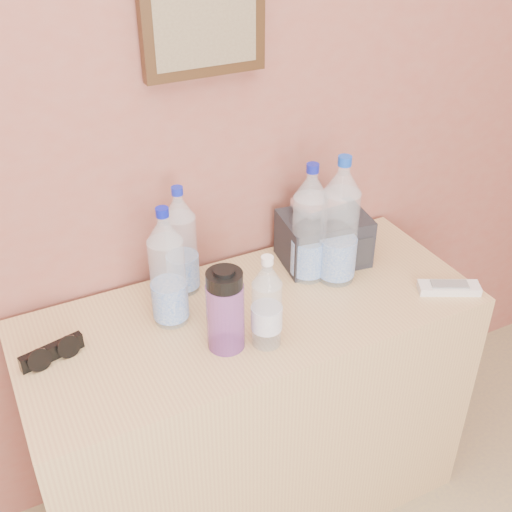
{
  "coord_description": "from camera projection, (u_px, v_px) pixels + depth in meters",
  "views": [
    {
      "loc": [
        -0.17,
        0.57,
        1.74
      ],
      "look_at": [
        0.4,
        1.71,
        0.92
      ],
      "focal_mm": 45.0,
      "sensor_mm": 36.0,
      "label": 1
    }
  ],
  "objects": [
    {
      "name": "foil_packet",
      "position": [
        319.0,
        204.0,
        1.75
      ],
      "size": [
        0.13,
        0.11,
        0.02
      ],
      "primitive_type": "cube",
      "rotation": [
        0.0,
        0.0,
        0.08
      ],
      "color": "silver",
      "rests_on": "toiletry_bag"
    },
    {
      "name": "pet_large_c",
      "position": [
        310.0,
        229.0,
        1.69
      ],
      "size": [
        0.09,
        0.09,
        0.33
      ],
      "rotation": [
        0.0,
        0.0,
        -0.04
      ],
      "color": "white",
      "rests_on": "dresser"
    },
    {
      "name": "picture_frame",
      "position": [
        204.0,
        21.0,
        1.45
      ],
      "size": [
        0.3,
        0.03,
        0.25
      ],
      "primitive_type": null,
      "color": "#382311",
      "rests_on": "room_shell"
    },
    {
      "name": "pet_small",
      "position": [
        267.0,
        307.0,
        1.47
      ],
      "size": [
        0.07,
        0.07,
        0.24
      ],
      "rotation": [
        0.0,
        0.0,
        0.08
      ],
      "color": "white",
      "rests_on": "dresser"
    },
    {
      "name": "ac_remote",
      "position": [
        449.0,
        288.0,
        1.7
      ],
      "size": [
        0.17,
        0.12,
        0.02
      ],
      "primitive_type": "cube",
      "rotation": [
        0.0,
        0.0,
        -0.47
      ],
      "color": "beige",
      "rests_on": "dresser"
    },
    {
      "name": "toiletry_bag",
      "position": [
        324.0,
        235.0,
        1.79
      ],
      "size": [
        0.26,
        0.2,
        0.16
      ],
      "primitive_type": null,
      "rotation": [
        0.0,
        0.0,
        -0.14
      ],
      "color": "#23212A",
      "rests_on": "dresser"
    },
    {
      "name": "pet_large_b",
      "position": [
        181.0,
        246.0,
        1.64
      ],
      "size": [
        0.08,
        0.08,
        0.3
      ],
      "rotation": [
        0.0,
        0.0,
        -0.32
      ],
      "color": "white",
      "rests_on": "dresser"
    },
    {
      "name": "pet_large_d",
      "position": [
        339.0,
        227.0,
        1.67
      ],
      "size": [
        0.1,
        0.1,
        0.36
      ],
      "rotation": [
        0.0,
        0.0,
        -0.33
      ],
      "color": "silver",
      "rests_on": "dresser"
    },
    {
      "name": "sunglasses",
      "position": [
        52.0,
        352.0,
        1.47
      ],
      "size": [
        0.16,
        0.09,
        0.04
      ],
      "primitive_type": null,
      "rotation": [
        0.0,
        0.0,
        0.22
      ],
      "color": "black",
      "rests_on": "dresser"
    },
    {
      "name": "dresser",
      "position": [
        252.0,
        412.0,
        1.83
      ],
      "size": [
        1.18,
        0.49,
        0.74
      ],
      "primitive_type": "cube",
      "color": "tan",
      "rests_on": "ground"
    },
    {
      "name": "nalgene_bottle",
      "position": [
        225.0,
        309.0,
        1.46
      ],
      "size": [
        0.09,
        0.09,
        0.22
      ],
      "rotation": [
        0.0,
        0.0,
        0.11
      ],
      "color": "purple",
      "rests_on": "dresser"
    },
    {
      "name": "pet_large_a",
      "position": [
        168.0,
        273.0,
        1.53
      ],
      "size": [
        0.09,
        0.09,
        0.32
      ],
      "rotation": [
        0.0,
        0.0,
        -0.32
      ],
      "color": "white",
      "rests_on": "dresser"
    }
  ]
}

